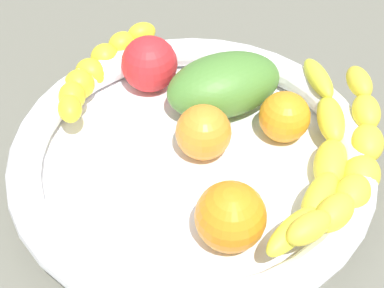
% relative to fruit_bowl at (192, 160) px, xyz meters
% --- Properties ---
extents(kitchen_counter, '(1.20, 1.20, 0.03)m').
position_rel_fruit_bowl_xyz_m(kitchen_counter, '(0.00, 0.00, -0.04)').
color(kitchen_counter, '#626255').
rests_on(kitchen_counter, ground).
extents(fruit_bowl, '(0.37, 0.37, 0.06)m').
position_rel_fruit_bowl_xyz_m(fruit_bowl, '(0.00, 0.00, 0.00)').
color(fruit_bowl, white).
rests_on(fruit_bowl, kitchen_counter).
extents(banana_draped_left, '(0.08, 0.19, 0.05)m').
position_rel_fruit_bowl_xyz_m(banana_draped_left, '(-0.16, 0.04, 0.02)').
color(banana_draped_left, yellow).
rests_on(banana_draped_left, fruit_bowl).
extents(banana_draped_right, '(0.09, 0.25, 0.06)m').
position_rel_fruit_bowl_xyz_m(banana_draped_right, '(0.14, 0.06, 0.03)').
color(banana_draped_right, yellow).
rests_on(banana_draped_right, fruit_bowl).
extents(banana_arching_top, '(0.12, 0.26, 0.05)m').
position_rel_fruit_bowl_xyz_m(banana_arching_top, '(0.11, 0.06, 0.02)').
color(banana_arching_top, yellow).
rests_on(banana_arching_top, fruit_bowl).
extents(orange_front, '(0.06, 0.06, 0.06)m').
position_rel_fruit_bowl_xyz_m(orange_front, '(0.08, -0.06, 0.03)').
color(orange_front, orange).
rests_on(orange_front, fruit_bowl).
extents(orange_mid_left, '(0.06, 0.06, 0.06)m').
position_rel_fruit_bowl_xyz_m(orange_mid_left, '(0.00, 0.02, 0.02)').
color(orange_mid_left, orange).
rests_on(orange_mid_left, fruit_bowl).
extents(orange_mid_right, '(0.05, 0.05, 0.05)m').
position_rel_fruit_bowl_xyz_m(orange_mid_right, '(0.06, 0.09, 0.02)').
color(orange_mid_right, orange).
rests_on(orange_mid_right, fruit_bowl).
extents(tomato_red, '(0.07, 0.07, 0.07)m').
position_rel_fruit_bowl_xyz_m(tomato_red, '(-0.11, 0.08, 0.03)').
color(tomato_red, red).
rests_on(tomato_red, fruit_bowl).
extents(mango_green, '(0.14, 0.15, 0.07)m').
position_rel_fruit_bowl_xyz_m(mango_green, '(-0.02, 0.09, 0.03)').
color(mango_green, '#4E8434').
rests_on(mango_green, fruit_bowl).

